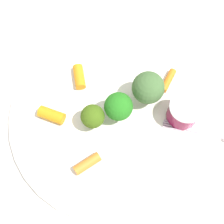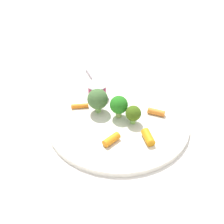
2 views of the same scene
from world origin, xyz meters
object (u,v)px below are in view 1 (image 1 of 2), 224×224
(broccoli_floret_1, at_px, (93,117))
(broccoli_floret_2, at_px, (120,105))
(carrot_stick_0, at_px, (52,115))
(carrot_stick_1, at_px, (79,77))
(carrot_stick_3, at_px, (168,80))
(plate, at_px, (115,114))
(broccoli_floret_0, at_px, (148,88))
(carrot_stick_2, at_px, (87,164))
(sauce_cup, at_px, (183,112))

(broccoli_floret_1, bearing_deg, broccoli_floret_2, -28.42)
(carrot_stick_0, bearing_deg, broccoli_floret_1, -58.26)
(broccoli_floret_1, xyz_separation_m, carrot_stick_0, (-0.03, 0.05, -0.02))
(carrot_stick_1, xyz_separation_m, carrot_stick_3, (0.09, -0.11, -0.00))
(carrot_stick_0, distance_m, carrot_stick_3, 0.19)
(plate, bearing_deg, broccoli_floret_1, 157.94)
(carrot_stick_3, bearing_deg, broccoli_floret_1, 161.36)
(broccoli_floret_2, distance_m, carrot_stick_0, 0.10)
(broccoli_floret_0, xyz_separation_m, carrot_stick_2, (-0.13, -0.00, -0.03))
(sauce_cup, height_order, carrot_stick_0, sauce_cup)
(sauce_cup, relative_size, carrot_stick_3, 1.16)
(carrot_stick_1, bearing_deg, broccoli_floret_0, -67.66)
(broccoli_floret_1, xyz_separation_m, carrot_stick_1, (0.04, 0.07, -0.02))
(broccoli_floret_0, xyz_separation_m, broccoli_floret_1, (-0.08, 0.03, -0.01))
(plate, xyz_separation_m, broccoli_floret_1, (-0.03, 0.01, 0.03))
(sauce_cup, height_order, carrot_stick_2, sauce_cup)
(broccoli_floret_1, bearing_deg, broccoli_floret_0, -22.36)
(broccoli_floret_2, relative_size, carrot_stick_2, 1.36)
(carrot_stick_0, height_order, carrot_stick_1, carrot_stick_0)
(broccoli_floret_0, distance_m, carrot_stick_3, 0.05)
(sauce_cup, height_order, broccoli_floret_1, broccoli_floret_1)
(broccoli_floret_1, height_order, carrot_stick_2, broccoli_floret_1)
(broccoli_floret_2, bearing_deg, carrot_stick_1, 86.88)
(carrot_stick_3, bearing_deg, sauce_cup, -125.03)
(broccoli_floret_2, bearing_deg, carrot_stick_3, -14.34)
(broccoli_floret_2, bearing_deg, plate, 118.38)
(broccoli_floret_1, bearing_deg, sauce_cup, -45.26)
(broccoli_floret_0, xyz_separation_m, carrot_stick_3, (0.05, -0.01, -0.03))
(carrot_stick_1, bearing_deg, carrot_stick_0, -169.89)
(plate, distance_m, carrot_stick_2, 0.09)
(broccoli_floret_1, bearing_deg, carrot_stick_3, -18.64)
(plate, relative_size, sauce_cup, 6.82)
(sauce_cup, bearing_deg, carrot_stick_2, 158.12)
(carrot_stick_1, bearing_deg, sauce_cup, -72.23)
(sauce_cup, height_order, broccoli_floret_0, broccoli_floret_0)
(carrot_stick_0, xyz_separation_m, carrot_stick_1, (0.07, 0.01, -0.00))
(broccoli_floret_0, distance_m, carrot_stick_2, 0.14)
(sauce_cup, relative_size, carrot_stick_0, 1.21)
(broccoli_floret_0, bearing_deg, broccoli_floret_1, 157.64)
(plate, xyz_separation_m, sauce_cup, (0.06, -0.08, 0.02))
(broccoli_floret_0, relative_size, carrot_stick_1, 1.53)
(plate, relative_size, broccoli_floret_2, 5.99)
(carrot_stick_2, bearing_deg, plate, 14.26)
(plate, height_order, broccoli_floret_2, broccoli_floret_2)
(plate, relative_size, broccoli_floret_1, 7.27)
(carrot_stick_0, bearing_deg, carrot_stick_2, -102.34)
(broccoli_floret_2, height_order, carrot_stick_3, broccoli_floret_2)
(carrot_stick_0, height_order, carrot_stick_3, carrot_stick_0)
(plate, xyz_separation_m, carrot_stick_2, (-0.09, -0.02, 0.01))
(broccoli_floret_2, height_order, carrot_stick_2, broccoli_floret_2)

